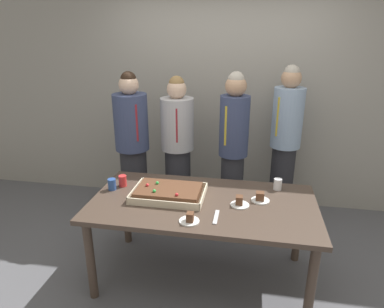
{
  "coord_description": "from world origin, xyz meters",
  "views": [
    {
      "loc": [
        0.35,
        -2.44,
        2.05
      ],
      "look_at": [
        -0.12,
        0.15,
        1.1
      ],
      "focal_mm": 31.65,
      "sensor_mm": 36.0,
      "label": 1
    }
  ],
  "objects_px": {
    "plated_slice_near_left": "(260,198)",
    "drink_cup_nearest": "(112,184)",
    "person_far_right_suit": "(133,148)",
    "plated_slice_near_right": "(190,219)",
    "person_striped_tie_right": "(233,149)",
    "person_serving_front": "(178,149)",
    "person_green_shirt_behind": "(285,142)",
    "drink_cup_far_end": "(123,181)",
    "cake_server_utensil": "(216,217)",
    "drink_cup_middle": "(278,184)",
    "party_table": "(203,210)",
    "sheet_cake": "(169,192)",
    "plated_slice_far_left": "(240,202)"
  },
  "relations": [
    {
      "from": "person_green_shirt_behind",
      "to": "plated_slice_near_right",
      "type": "bearing_deg",
      "value": 14.45
    },
    {
      "from": "plated_slice_near_right",
      "to": "person_green_shirt_behind",
      "type": "bearing_deg",
      "value": 63.18
    },
    {
      "from": "cake_server_utensil",
      "to": "person_far_right_suit",
      "type": "bearing_deg",
      "value": 133.85
    },
    {
      "from": "party_table",
      "to": "person_green_shirt_behind",
      "type": "xyz_separation_m",
      "value": [
        0.72,
        1.2,
        0.25
      ]
    },
    {
      "from": "person_striped_tie_right",
      "to": "person_far_right_suit",
      "type": "relative_size",
      "value": 1.01
    },
    {
      "from": "party_table",
      "to": "cake_server_utensil",
      "type": "bearing_deg",
      "value": -60.32
    },
    {
      "from": "plated_slice_near_right",
      "to": "cake_server_utensil",
      "type": "xyz_separation_m",
      "value": [
        0.18,
        0.1,
        -0.02
      ]
    },
    {
      "from": "plated_slice_near_left",
      "to": "drink_cup_nearest",
      "type": "distance_m",
      "value": 1.27
    },
    {
      "from": "sheet_cake",
      "to": "plated_slice_far_left",
      "type": "height_order",
      "value": "sheet_cake"
    },
    {
      "from": "plated_slice_near_right",
      "to": "drink_cup_nearest",
      "type": "bearing_deg",
      "value": 152.11
    },
    {
      "from": "party_table",
      "to": "drink_cup_middle",
      "type": "bearing_deg",
      "value": 28.94
    },
    {
      "from": "sheet_cake",
      "to": "person_green_shirt_behind",
      "type": "xyz_separation_m",
      "value": [
        1.02,
        1.16,
        0.13
      ]
    },
    {
      "from": "drink_cup_nearest",
      "to": "drink_cup_middle",
      "type": "relative_size",
      "value": 1.0
    },
    {
      "from": "person_striped_tie_right",
      "to": "drink_cup_far_end",
      "type": "bearing_deg",
      "value": -22.48
    },
    {
      "from": "drink_cup_middle",
      "to": "plated_slice_near_right",
      "type": "bearing_deg",
      "value": -134.5
    },
    {
      "from": "plated_slice_near_left",
      "to": "plated_slice_near_right",
      "type": "xyz_separation_m",
      "value": [
        -0.51,
        -0.42,
        -0.0
      ]
    },
    {
      "from": "plated_slice_near_left",
      "to": "drink_cup_middle",
      "type": "xyz_separation_m",
      "value": [
        0.15,
        0.25,
        0.02
      ]
    },
    {
      "from": "cake_server_utensil",
      "to": "drink_cup_middle",
      "type": "bearing_deg",
      "value": 50.37
    },
    {
      "from": "drink_cup_nearest",
      "to": "party_table",
      "type": "bearing_deg",
      "value": -5.19
    },
    {
      "from": "sheet_cake",
      "to": "drink_cup_middle",
      "type": "relative_size",
      "value": 5.98
    },
    {
      "from": "drink_cup_middle",
      "to": "person_green_shirt_behind",
      "type": "relative_size",
      "value": 0.06
    },
    {
      "from": "plated_slice_near_left",
      "to": "person_green_shirt_behind",
      "type": "bearing_deg",
      "value": 76.48
    },
    {
      "from": "party_table",
      "to": "drink_cup_middle",
      "type": "distance_m",
      "value": 0.71
    },
    {
      "from": "drink_cup_nearest",
      "to": "person_striped_tie_right",
      "type": "relative_size",
      "value": 0.06
    },
    {
      "from": "drink_cup_far_end",
      "to": "sheet_cake",
      "type": "bearing_deg",
      "value": -15.65
    },
    {
      "from": "party_table",
      "to": "person_green_shirt_behind",
      "type": "bearing_deg",
      "value": 58.79
    },
    {
      "from": "plated_slice_near_right",
      "to": "person_striped_tie_right",
      "type": "height_order",
      "value": "person_striped_tie_right"
    },
    {
      "from": "person_serving_front",
      "to": "person_green_shirt_behind",
      "type": "relative_size",
      "value": 0.94
    },
    {
      "from": "sheet_cake",
      "to": "person_green_shirt_behind",
      "type": "height_order",
      "value": "person_green_shirt_behind"
    },
    {
      "from": "drink_cup_middle",
      "to": "person_serving_front",
      "type": "xyz_separation_m",
      "value": [
        -1.04,
        0.63,
        0.04
      ]
    },
    {
      "from": "party_table",
      "to": "drink_cup_middle",
      "type": "relative_size",
      "value": 18.32
    },
    {
      "from": "party_table",
      "to": "cake_server_utensil",
      "type": "height_order",
      "value": "cake_server_utensil"
    },
    {
      "from": "plated_slice_near_right",
      "to": "drink_cup_far_end",
      "type": "bearing_deg",
      "value": 145.01
    },
    {
      "from": "sheet_cake",
      "to": "person_green_shirt_behind",
      "type": "relative_size",
      "value": 0.34
    },
    {
      "from": "plated_slice_near_right",
      "to": "person_striped_tie_right",
      "type": "distance_m",
      "value": 1.28
    },
    {
      "from": "person_serving_front",
      "to": "person_far_right_suit",
      "type": "height_order",
      "value": "person_far_right_suit"
    },
    {
      "from": "plated_slice_near_left",
      "to": "person_striped_tie_right",
      "type": "bearing_deg",
      "value": 108.54
    },
    {
      "from": "person_serving_front",
      "to": "person_striped_tie_right",
      "type": "distance_m",
      "value": 0.61
    },
    {
      "from": "sheet_cake",
      "to": "drink_cup_far_end",
      "type": "bearing_deg",
      "value": 164.35
    },
    {
      "from": "person_green_shirt_behind",
      "to": "person_striped_tie_right",
      "type": "height_order",
      "value": "person_green_shirt_behind"
    },
    {
      "from": "drink_cup_nearest",
      "to": "person_serving_front",
      "type": "height_order",
      "value": "person_serving_front"
    },
    {
      "from": "plated_slice_near_right",
      "to": "plated_slice_far_left",
      "type": "height_order",
      "value": "plated_slice_far_left"
    },
    {
      "from": "plated_slice_near_right",
      "to": "person_far_right_suit",
      "type": "relative_size",
      "value": 0.09
    },
    {
      "from": "plated_slice_near_left",
      "to": "person_green_shirt_behind",
      "type": "xyz_separation_m",
      "value": [
        0.27,
        1.11,
        0.14
      ]
    },
    {
      "from": "drink_cup_nearest",
      "to": "person_far_right_suit",
      "type": "height_order",
      "value": "person_far_right_suit"
    },
    {
      "from": "drink_cup_far_end",
      "to": "person_serving_front",
      "type": "relative_size",
      "value": 0.06
    },
    {
      "from": "plated_slice_near_right",
      "to": "plated_slice_far_left",
      "type": "bearing_deg",
      "value": 42.69
    },
    {
      "from": "drink_cup_nearest",
      "to": "drink_cup_middle",
      "type": "distance_m",
      "value": 1.45
    },
    {
      "from": "plated_slice_near_right",
      "to": "drink_cup_middle",
      "type": "height_order",
      "value": "drink_cup_middle"
    },
    {
      "from": "sheet_cake",
      "to": "drink_cup_far_end",
      "type": "relative_size",
      "value": 5.98
    }
  ]
}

